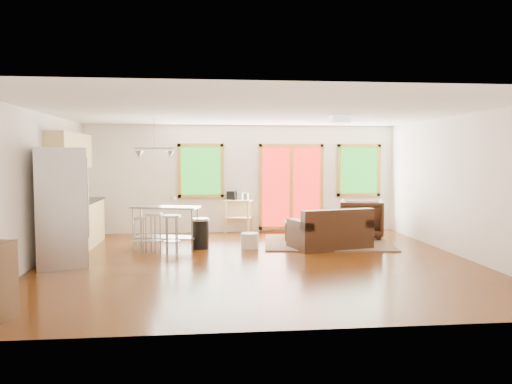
{
  "coord_description": "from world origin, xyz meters",
  "views": [
    {
      "loc": [
        -0.93,
        -8.57,
        1.82
      ],
      "look_at": [
        0.0,
        0.3,
        1.2
      ],
      "focal_mm": 35.0,
      "sensor_mm": 36.0,
      "label": 1
    }
  ],
  "objects": [
    {
      "name": "island",
      "position": [
        -1.7,
        1.48,
        0.58
      ],
      "size": [
        1.42,
        0.86,
        0.84
      ],
      "rotation": [
        0.0,
        0.0,
        -0.26
      ],
      "color": "#B7BABC",
      "rests_on": "floor"
    },
    {
      "name": "trash_can",
      "position": [
        -1.0,
        1.35,
        0.31
      ],
      "size": [
        0.38,
        0.38,
        0.61
      ],
      "rotation": [
        0.0,
        0.0,
        -0.16
      ],
      "color": "black",
      "rests_on": "floor"
    },
    {
      "name": "ceiling_flush",
      "position": [
        1.6,
        0.6,
        2.53
      ],
      "size": [
        0.35,
        0.35,
        0.12
      ],
      "primitive_type": "cube",
      "color": "white",
      "rests_on": "ceiling"
    },
    {
      "name": "book",
      "position": [
        2.11,
        1.97,
        0.56
      ],
      "size": [
        0.24,
        0.08,
        0.32
      ],
      "primitive_type": "imported",
      "rotation": [
        0.0,
        0.0,
        0.23
      ],
      "color": "maroon",
      "rests_on": "coffee_table"
    },
    {
      "name": "rug",
      "position": [
        1.67,
        1.7,
        0.01
      ],
      "size": [
        2.86,
        2.34,
        0.03
      ],
      "primitive_type": "cube",
      "rotation": [
        0.0,
        0.0,
        -0.13
      ],
      "color": "#516542",
      "rests_on": "floor"
    },
    {
      "name": "pouf",
      "position": [
        -0.02,
        1.26,
        0.15
      ],
      "size": [
        0.43,
        0.43,
        0.31
      ],
      "primitive_type": "cylinder",
      "rotation": [
        0.0,
        0.0,
        -0.25
      ],
      "color": "silver",
      "rests_on": "floor"
    },
    {
      "name": "refrigerator",
      "position": [
        -3.29,
        0.01,
        0.99
      ],
      "size": [
        0.96,
        0.94,
        1.98
      ],
      "rotation": [
        0.0,
        0.0,
        0.25
      ],
      "color": "#B7BABC",
      "rests_on": "floor"
    },
    {
      "name": "armchair",
      "position": [
        2.61,
        2.3,
        0.48
      ],
      "size": [
        1.16,
        1.12,
        0.96
      ],
      "primitive_type": "imported",
      "rotation": [
        0.0,
        0.0,
        2.84
      ],
      "color": "black",
      "rests_on": "floor"
    },
    {
      "name": "coffee_table",
      "position": [
        1.98,
        1.98,
        0.37
      ],
      "size": [
        1.25,
        1.02,
        0.43
      ],
      "rotation": [
        0.0,
        0.0,
        0.39
      ],
      "color": "#3D250E",
      "rests_on": "floor"
    },
    {
      "name": "pendant_light",
      "position": [
        -1.9,
        1.5,
        1.9
      ],
      "size": [
        0.8,
        0.18,
        0.79
      ],
      "color": "gray",
      "rests_on": "ceiling"
    },
    {
      "name": "cabinets",
      "position": [
        -3.49,
        1.7,
        0.93
      ],
      "size": [
        0.64,
        2.24,
        2.3
      ],
      "color": "#D8BC6F",
      "rests_on": "floor"
    },
    {
      "name": "loveseat",
      "position": [
        1.59,
        1.1,
        0.32
      ],
      "size": [
        1.69,
        1.22,
        0.81
      ],
      "rotation": [
        0.0,
        0.0,
        0.25
      ],
      "color": "black",
      "rests_on": "floor"
    },
    {
      "name": "french_doors",
      "position": [
        1.2,
        3.46,
        1.1
      ],
      "size": [
        1.6,
        0.05,
        2.1
      ],
      "color": "red",
      "rests_on": "back_wall"
    },
    {
      "name": "bar_stool_a",
      "position": [
        -2.2,
        1.18,
        0.49
      ],
      "size": [
        0.34,
        0.34,
        0.66
      ],
      "rotation": [
        0.0,
        0.0,
        -0.08
      ],
      "color": "#B7BABC",
      "rests_on": "floor"
    },
    {
      "name": "kitchen_cart",
      "position": [
        -0.12,
        3.36,
        0.69
      ],
      "size": [
        0.76,
        0.62,
        1.0
      ],
      "rotation": [
        0.0,
        0.0,
        -0.34
      ],
      "color": "#D8BC6F",
      "rests_on": "floor"
    },
    {
      "name": "window_right",
      "position": [
        2.9,
        3.46,
        1.5
      ],
      "size": [
        1.1,
        0.05,
        1.3
      ],
      "color": "#1A6017",
      "rests_on": "back_wall"
    },
    {
      "name": "window_left",
      "position": [
        -1.0,
        3.46,
        1.5
      ],
      "size": [
        1.1,
        0.05,
        1.3
      ],
      "color": "#1A6017",
      "rests_on": "back_wall"
    },
    {
      "name": "floor",
      "position": [
        0.0,
        0.0,
        -0.01
      ],
      "size": [
        7.5,
        7.0,
        0.02
      ],
      "primitive_type": "cube",
      "color": "#3D1A05",
      "rests_on": "ground"
    },
    {
      "name": "back_wall",
      "position": [
        0.0,
        3.51,
        1.3
      ],
      "size": [
        7.5,
        0.02,
        2.6
      ],
      "primitive_type": "cube",
      "color": "white",
      "rests_on": "ground"
    },
    {
      "name": "right_wall",
      "position": [
        3.76,
        0.0,
        1.3
      ],
      "size": [
        0.02,
        7.0,
        2.6
      ],
      "primitive_type": "cube",
      "color": "white",
      "rests_on": "ground"
    },
    {
      "name": "cup",
      "position": [
        -1.55,
        1.44,
        1.01
      ],
      "size": [
        0.14,
        0.12,
        0.13
      ],
      "primitive_type": "imported",
      "rotation": [
        0.0,
        0.0,
        -0.15
      ],
      "color": "white",
      "rests_on": "island"
    },
    {
      "name": "bar_stool_c",
      "position": [
        -1.55,
        0.98,
        0.54
      ],
      "size": [
        0.4,
        0.4,
        0.72
      ],
      "rotation": [
        0.0,
        0.0,
        0.2
      ],
      "color": "#B7BABC",
      "rests_on": "floor"
    },
    {
      "name": "left_wall",
      "position": [
        -3.76,
        0.0,
        1.3
      ],
      "size": [
        0.02,
        7.0,
        2.6
      ],
      "primitive_type": "cube",
      "color": "white",
      "rests_on": "ground"
    },
    {
      "name": "ceiling",
      "position": [
        0.0,
        0.0,
        2.61
      ],
      "size": [
        7.5,
        7.0,
        0.02
      ],
      "primitive_type": "cube",
      "color": "white",
      "rests_on": "ground"
    },
    {
      "name": "front_wall",
      "position": [
        0.0,
        -3.51,
        1.3
      ],
      "size": [
        7.5,
        0.02,
        2.6
      ],
      "primitive_type": "cube",
      "color": "white",
      "rests_on": "ground"
    },
    {
      "name": "bar_stool_b",
      "position": [
        -1.9,
        1.0,
        0.57
      ],
      "size": [
        0.48,
        0.48,
        0.76
      ],
      "rotation": [
        0.0,
        0.0,
        -0.42
      ],
      "color": "#B7BABC",
      "rests_on": "floor"
    },
    {
      "name": "vase",
      "position": [
        1.96,
        1.66,
        0.51
      ],
      "size": [
        0.22,
        0.23,
        0.31
      ],
      "rotation": [
        0.0,
        0.0,
        0.27
      ],
      "color": "silver",
      "rests_on": "coffee_table"
    },
    {
      "name": "ottoman",
      "position": [
        1.15,
        2.16,
        0.21
      ],
      "size": [
        0.7,
        0.7,
        0.42
      ],
      "primitive_type": "cube",
      "rotation": [
        0.0,
        0.0,
        -0.14
      ],
      "color": "black",
      "rests_on": "floor"
    }
  ]
}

